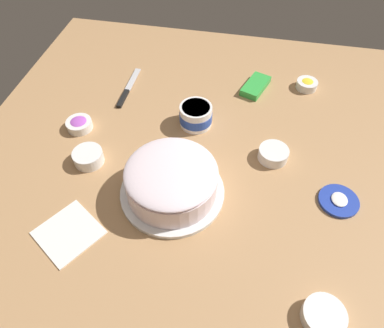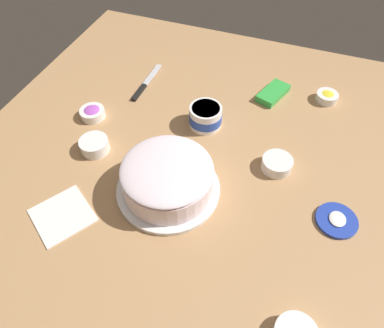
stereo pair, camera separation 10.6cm
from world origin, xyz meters
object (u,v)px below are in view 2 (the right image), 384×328
at_px(sprinkle_bowl_rainbow, 92,113).
at_px(frosting_tub, 206,116).
at_px(candy_box_lower, 273,93).
at_px(frosted_cake, 168,179).
at_px(spreading_knife, 145,85).
at_px(frosting_tub_lid, 337,220).
at_px(sprinkle_bowl_blue, 277,164).
at_px(sprinkle_bowl_yellow, 327,97).
at_px(paper_napkin, 62,215).
at_px(sprinkle_bowl_orange, 94,145).

bearing_deg(sprinkle_bowl_rainbow, frosting_tub, 104.21).
xyz_separation_m(sprinkle_bowl_rainbow, candy_box_lower, (-0.33, 0.57, -0.01)).
relative_size(frosted_cake, spreading_knife, 1.29).
bearing_deg(frosting_tub_lid, sprinkle_bowl_blue, -124.13).
bearing_deg(frosting_tub, sprinkle_bowl_blue, 68.20).
distance_m(frosting_tub_lid, sprinkle_bowl_yellow, 0.53).
distance_m(frosted_cake, paper_napkin, 0.31).
bearing_deg(sprinkle_bowl_yellow, sprinkle_bowl_orange, -52.93).
bearing_deg(spreading_knife, sprinkle_bowl_rainbow, -24.19).
height_order(sprinkle_bowl_orange, sprinkle_bowl_yellow, sprinkle_bowl_orange).
height_order(spreading_knife, paper_napkin, spreading_knife).
height_order(sprinkle_bowl_yellow, paper_napkin, sprinkle_bowl_yellow).
bearing_deg(spreading_knife, candy_box_lower, 103.37).
bearing_deg(frosting_tub, sprinkle_bowl_yellow, 126.17).
xyz_separation_m(frosting_tub_lid, sprinkle_bowl_orange, (-0.01, -0.76, 0.02)).
bearing_deg(sprinkle_bowl_orange, sprinkle_bowl_yellow, 127.07).
distance_m(frosting_tub, paper_napkin, 0.55).
height_order(spreading_knife, sprinkle_bowl_yellow, sprinkle_bowl_yellow).
bearing_deg(paper_napkin, sprinkle_bowl_blue, 125.60).
bearing_deg(sprinkle_bowl_orange, frosted_cake, 76.48).
distance_m(frosted_cake, spreading_knife, 0.51).
height_order(sprinkle_bowl_rainbow, candy_box_lower, sprinkle_bowl_rainbow).
relative_size(frosting_tub, sprinkle_bowl_rainbow, 1.30).
bearing_deg(spreading_knife, frosting_tub_lid, 64.38).
xyz_separation_m(sprinkle_bowl_blue, candy_box_lower, (-0.34, -0.08, -0.01)).
height_order(frosted_cake, sprinkle_bowl_rainbow, frosted_cake).
xyz_separation_m(spreading_knife, candy_box_lower, (-0.11, 0.48, 0.01)).
distance_m(frosted_cake, sprinkle_bowl_rainbow, 0.43).
bearing_deg(sprinkle_bowl_yellow, frosted_cake, -33.98).
distance_m(frosting_tub_lid, candy_box_lower, 0.55).
bearing_deg(sprinkle_bowl_orange, candy_box_lower, 133.95).
height_order(spreading_knife, sprinkle_bowl_orange, sprinkle_bowl_orange).
height_order(frosting_tub, sprinkle_bowl_blue, frosting_tub).
bearing_deg(frosted_cake, sprinkle_bowl_rainbow, -118.73).
bearing_deg(frosting_tub_lid, frosting_tub, -117.32).
bearing_deg(sprinkle_bowl_yellow, paper_napkin, -39.86).
relative_size(frosting_tub, candy_box_lower, 0.81).
distance_m(frosting_tub_lid, sprinkle_bowl_rainbow, 0.86).
distance_m(sprinkle_bowl_orange, sprinkle_bowl_yellow, 0.85).
height_order(sprinkle_bowl_yellow, sprinkle_bowl_rainbow, sprinkle_bowl_rainbow).
distance_m(frosted_cake, sprinkle_bowl_blue, 0.35).
distance_m(sprinkle_bowl_rainbow, candy_box_lower, 0.66).
relative_size(frosting_tub_lid, sprinkle_bowl_rainbow, 1.33).
bearing_deg(spreading_knife, frosting_tub, 67.24).
bearing_deg(candy_box_lower, paper_napkin, -11.88).
bearing_deg(spreading_knife, sprinkle_bowl_orange, -1.58).
bearing_deg(sprinkle_bowl_rainbow, sprinkle_bowl_yellow, 116.09).
xyz_separation_m(frosted_cake, sprinkle_bowl_rainbow, (-0.21, -0.37, -0.04)).
xyz_separation_m(sprinkle_bowl_orange, paper_napkin, (0.25, 0.04, -0.02)).
bearing_deg(candy_box_lower, sprinkle_bowl_orange, -26.16).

